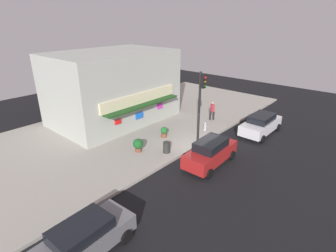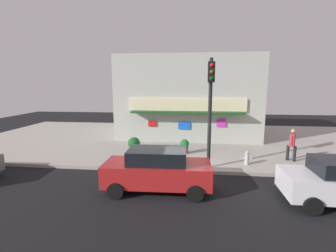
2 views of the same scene
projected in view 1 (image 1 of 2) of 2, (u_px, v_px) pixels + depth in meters
ground_plane at (196, 148)px, 20.01m from camera, size 49.34×49.34×0.00m
sidewalk at (134, 125)px, 24.17m from camera, size 32.89×13.77×0.18m
corner_building at (113, 87)px, 24.09m from camera, size 10.71×7.93×6.28m
traffic_light at (201, 98)px, 19.54m from camera, size 0.32×0.58×5.40m
fire_hydrant at (205, 127)px, 22.60m from camera, size 0.47×0.23×0.74m
trash_can at (167, 147)px, 18.89m from camera, size 0.51×0.51×0.80m
pedestrian at (212, 110)px, 24.72m from camera, size 0.52×0.52×1.78m
potted_plant_by_doorway at (138, 145)px, 18.95m from camera, size 0.74×0.74×0.99m
potted_plant_by_window at (164, 132)px, 21.28m from camera, size 0.55×0.55×0.88m
parked_car_white at (261, 124)px, 22.22m from camera, size 4.58×2.09×1.70m
parked_car_red at (210, 152)px, 17.54m from camera, size 4.39×2.07×1.77m
parked_car_grey at (83, 239)px, 10.75m from camera, size 4.46×2.16×1.58m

